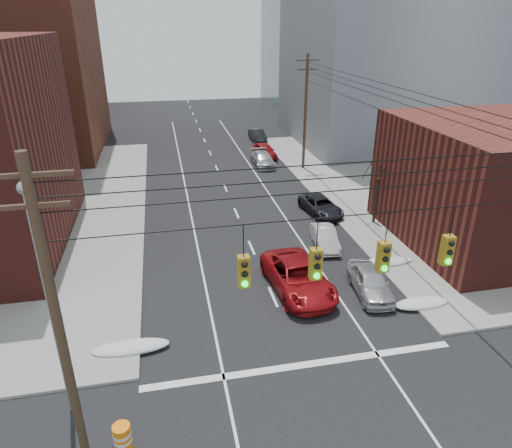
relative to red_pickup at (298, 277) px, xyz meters
name	(u,v)px	position (x,y,z in m)	size (l,w,h in m)	color
sidewalk_ne	(512,178)	(25.50, 14.60, -0.77)	(40.00, 40.00, 0.15)	gray
building_brick_far	(24,73)	(-27.50, 61.60, 5.16)	(22.00, 18.00, 12.00)	#531C19
building_office	(394,32)	(20.50, 31.60, 11.66)	(22.00, 20.00, 25.00)	gray
building_glass	(331,38)	(22.50, 57.60, 10.16)	(20.00, 18.00, 22.00)	gray
utility_pole_left	(60,331)	(-10.00, -9.40, 4.94)	(2.20, 0.28, 11.00)	#473323
utility_pole_far	(305,111)	(7.00, 21.60, 4.94)	(2.20, 0.28, 11.00)	#473323
traffic_signals	(350,259)	(-1.40, -9.43, 6.32)	(17.00, 0.42, 2.02)	black
street_light	(46,287)	(-11.00, -6.40, 4.70)	(0.44, 0.44, 9.32)	gray
bare_tree	(376,194)	(8.09, 7.60, 1.48)	(2.09, 2.20, 4.93)	black
snow_nw	(131,347)	(-8.90, -3.40, -0.63)	(3.50, 1.08, 0.42)	silver
snow_ne	(421,303)	(5.90, -2.90, -0.63)	(3.00, 1.08, 0.42)	silver
snow_east_far	(382,263)	(5.90, 1.60, -0.63)	(4.00, 1.08, 0.42)	silver
red_pickup	(298,277)	(0.00, 0.00, 0.00)	(2.80, 6.07, 1.69)	maroon
parked_car_a	(370,282)	(3.78, -1.12, -0.11)	(1.73, 4.29, 1.46)	silver
parked_car_b	(325,238)	(3.30, 4.80, -0.21)	(1.35, 3.86, 1.27)	beige
parked_car_c	(321,206)	(4.90, 10.19, -0.19)	(2.15, 4.67, 1.30)	black
parked_car_d	(263,159)	(3.30, 23.59, -0.16)	(1.92, 4.73, 1.37)	#A3A4A8
parked_car_e	(265,151)	(4.15, 26.52, -0.08)	(1.80, 4.48, 1.53)	maroon
parked_car_f	(257,135)	(4.90, 33.87, -0.13)	(1.50, 4.30, 1.42)	black
lot_car_a	(16,219)	(-17.35, 11.67, 0.08)	(1.63, 4.69, 1.54)	white
lot_car_b	(29,213)	(-16.83, 13.03, -0.05)	(2.12, 4.61, 1.28)	#B4B3B8
construction_barrel	(123,438)	(-8.92, -8.72, -0.27)	(0.80, 0.80, 1.11)	orange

